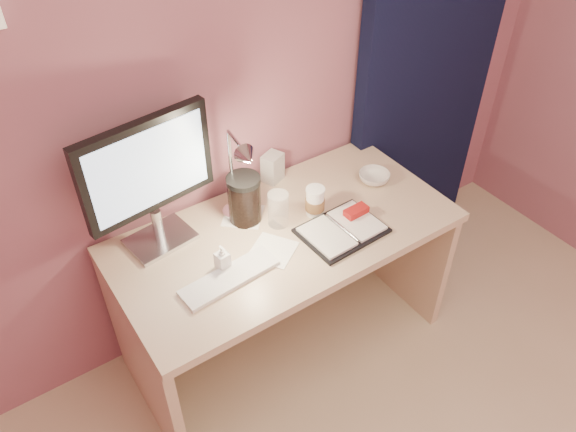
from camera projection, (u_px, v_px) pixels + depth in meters
room at (417, 52)px, 2.61m from camera, size 3.50×3.50×3.50m
desk at (276, 259)px, 2.47m from camera, size 1.40×0.70×0.73m
monitor at (148, 174)px, 2.01m from camera, size 0.51×0.22×0.55m
keyboard at (230, 277)px, 2.06m from camera, size 0.39×0.14×0.02m
planner at (343, 228)px, 2.26m from camera, size 0.34×0.26×0.05m
paper_a at (273, 250)px, 2.18m from camera, size 0.22×0.22×0.00m
paper_c at (243, 216)px, 2.34m from camera, size 0.22×0.22×0.00m
coffee_cup at (315, 202)px, 2.31m from camera, size 0.08×0.08×0.13m
clear_cup at (278, 209)px, 2.26m from camera, size 0.09×0.09×0.15m
bowl at (374, 177)px, 2.51m from camera, size 0.18×0.18×0.04m
lotion_bottle at (222, 257)px, 2.08m from camera, size 0.05×0.05×0.11m
dark_jar at (245, 201)px, 2.27m from camera, size 0.13×0.13×0.19m
product_box at (273, 167)px, 2.49m from camera, size 0.11×0.10×0.13m
desk_lamp at (248, 173)px, 2.12m from camera, size 0.12×0.27×0.43m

